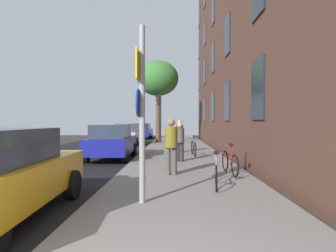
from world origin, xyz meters
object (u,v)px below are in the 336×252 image
object	(u,v)px
pedestrian_0	(171,143)
car_1	(112,141)
bicycle_1	(230,162)
sign_post	(141,105)
bicycle_2	(194,148)
car_2	(128,134)
pedestrian_1	(180,139)
tree_near	(158,79)
pedestrian_2	(180,134)
car_3	(142,131)
traffic_light	(159,110)
bicycle_0	(216,173)

from	to	relation	value
pedestrian_0	car_1	size ratio (longest dim) A/B	0.41
bicycle_1	sign_post	bearing A→B (deg)	-127.67
bicycle_2	car_2	distance (m)	8.98
bicycle_2	pedestrian_1	distance (m)	2.23
tree_near	car_1	world-z (taller)	tree_near
bicycle_1	pedestrian_2	size ratio (longest dim) A/B	1.02
car_2	pedestrian_2	bearing A→B (deg)	-59.02
sign_post	car_2	world-z (taller)	sign_post
bicycle_2	sign_post	bearing A→B (deg)	-101.48
sign_post	car_3	bearing A→B (deg)	96.22
bicycle_1	pedestrian_2	distance (m)	6.51
traffic_light	bicycle_0	xyz separation A→B (m)	(2.20, -15.40, -2.28)
bicycle_1	car_2	size ratio (longest dim) A/B	0.43
bicycle_2	car_2	world-z (taller)	car_2
pedestrian_1	car_3	size ratio (longest dim) A/B	0.39
sign_post	bicycle_1	xyz separation A→B (m)	(2.41, 3.12, -1.58)
pedestrian_0	pedestrian_2	bearing A→B (deg)	86.46
traffic_light	bicycle_0	bearing A→B (deg)	-81.85
pedestrian_2	car_2	distance (m)	7.45
tree_near	pedestrian_2	xyz separation A→B (m)	(1.63, -8.40, -4.24)
bicycle_2	pedestrian_2	size ratio (longest dim) A/B	1.03
car_2	bicycle_0	bearing A→B (deg)	-72.43
car_2	car_3	bearing A→B (deg)	88.55
pedestrian_0	car_2	size ratio (longest dim) A/B	0.42
sign_post	pedestrian_0	world-z (taller)	sign_post
pedestrian_0	car_3	xyz separation A→B (m)	(-3.22, 21.14, -0.27)
bicycle_2	pedestrian_0	world-z (taller)	pedestrian_0
traffic_light	pedestrian_2	size ratio (longest dim) A/B	2.22
pedestrian_1	car_2	world-z (taller)	pedestrian_1
traffic_light	tree_near	world-z (taller)	tree_near
car_2	sign_post	bearing A→B (deg)	-79.81
pedestrian_1	car_1	world-z (taller)	pedestrian_1
traffic_light	pedestrian_2	distance (m)	7.68
bicycle_0	tree_near	bearing A→B (deg)	98.20
pedestrian_0	bicycle_1	bearing A→B (deg)	3.32
car_1	sign_post	bearing A→B (deg)	-73.39
pedestrian_0	sign_post	bearing A→B (deg)	-101.04
bicycle_0	bicycle_1	bearing A→B (deg)	68.24
car_1	pedestrian_1	bearing A→B (deg)	-25.14
car_2	car_3	xyz separation A→B (m)	(0.21, 8.33, 0.00)
car_1	pedestrian_2	bearing A→B (deg)	31.26
pedestrian_1	car_3	world-z (taller)	pedestrian_1
tree_near	pedestrian_2	size ratio (longest dim) A/B	3.88
pedestrian_0	pedestrian_2	size ratio (longest dim) A/B	1.00
bicycle_0	bicycle_2	size ratio (longest dim) A/B	0.88
car_1	bicycle_2	bearing A→B (deg)	8.23
pedestrian_2	car_1	xyz separation A→B (m)	(-3.22, -1.96, -0.27)
sign_post	tree_near	size ratio (longest dim) A/B	0.53
sign_post	car_3	distance (m)	24.33
tree_near	bicycle_0	bearing A→B (deg)	-81.80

